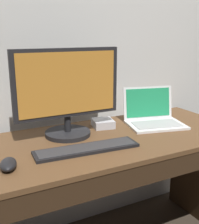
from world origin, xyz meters
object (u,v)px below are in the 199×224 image
(wired_keyboard, at_px, (87,149))
(computer_mouse, at_px, (8,164))
(external_monitor, at_px, (68,92))
(laptop_white, at_px, (153,117))
(external_drive_box, at_px, (103,123))

(wired_keyboard, relative_size, computer_mouse, 4.24)
(external_monitor, relative_size, computer_mouse, 4.71)
(laptop_white, bearing_deg, external_drive_box, 164.02)
(laptop_white, distance_m, wired_keyboard, 0.55)
(wired_keyboard, distance_m, computer_mouse, 0.36)
(laptop_white, relative_size, external_monitor, 0.66)
(external_monitor, height_order, wired_keyboard, external_monitor)
(wired_keyboard, xyz_separation_m, computer_mouse, (-0.35, -0.03, 0.01))
(external_monitor, bearing_deg, laptop_white, -3.46)
(laptop_white, bearing_deg, wired_keyboard, -160.21)
(wired_keyboard, xyz_separation_m, external_drive_box, (0.22, 0.27, 0.01))
(laptop_white, xyz_separation_m, external_monitor, (-0.52, 0.03, 0.19))
(external_monitor, xyz_separation_m, wired_keyboard, (0.00, -0.22, -0.22))
(external_monitor, distance_m, computer_mouse, 0.48)
(external_monitor, distance_m, wired_keyboard, 0.31)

